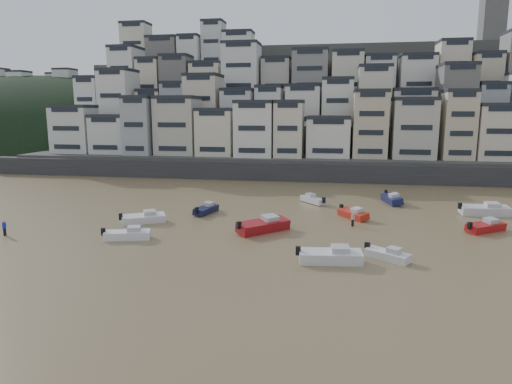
% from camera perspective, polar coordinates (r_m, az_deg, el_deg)
% --- Properties ---
extents(ground, '(400.00, 400.00, 0.00)m').
position_cam_1_polar(ground, '(29.79, -18.07, -17.86)').
color(ground, olive).
rests_on(ground, ground).
extents(sea_strip, '(340.00, 340.00, 0.00)m').
position_cam_1_polar(sea_strip, '(208.63, -26.37, 5.49)').
color(sea_strip, '#4D5A6E').
rests_on(sea_strip, ground).
extents(harbor_wall, '(140.00, 3.00, 3.50)m').
position_cam_1_polar(harbor_wall, '(88.87, 7.91, 2.45)').
color(harbor_wall, '#38383A').
rests_on(harbor_wall, ground).
extents(hillside, '(141.04, 66.00, 50.00)m').
position_cam_1_polar(hillside, '(127.85, 10.86, 9.81)').
color(hillside, '#4C4C47').
rests_on(hillside, ground).
extents(headland, '(216.00, 135.00, 53.33)m').
position_cam_1_polar(headland, '(191.84, -24.49, 5.30)').
color(headland, black).
rests_on(headland, ground).
extents(boat_a, '(6.42, 2.74, 1.70)m').
position_cam_1_polar(boat_a, '(42.25, 9.31, -7.68)').
color(boat_a, silver).
rests_on(boat_a, ground).
extents(boat_b, '(4.63, 3.92, 1.26)m').
position_cam_1_polar(boat_b, '(44.41, 16.14, -7.36)').
color(boat_b, silver).
rests_on(boat_b, ground).
extents(boat_c, '(6.54, 6.53, 1.90)m').
position_cam_1_polar(boat_c, '(51.97, 0.91, -4.00)').
color(boat_c, maroon).
rests_on(boat_c, ground).
extents(boat_d, '(5.54, 4.62, 1.50)m').
position_cam_1_polar(boat_d, '(58.34, 26.79, -3.74)').
color(boat_d, '#AC1515').
rests_on(boat_d, ground).
extents(boat_e, '(4.42, 5.10, 1.40)m').
position_cam_1_polar(boat_e, '(59.75, 12.03, -2.57)').
color(boat_e, '#B22515').
rests_on(boat_e, ground).
extents(boat_f, '(2.83, 5.29, 1.37)m').
position_cam_1_polar(boat_f, '(61.52, -6.26, -2.04)').
color(boat_f, '#12173A').
rests_on(boat_f, ground).
extents(boat_g, '(6.87, 2.73, 1.83)m').
position_cam_1_polar(boat_g, '(67.20, 26.68, -1.84)').
color(boat_g, silver).
rests_on(boat_g, ground).
extents(boat_h, '(4.60, 4.96, 1.39)m').
position_cam_1_polar(boat_h, '(68.23, 7.17, -0.82)').
color(boat_h, silver).
rests_on(boat_h, ground).
extents(boat_i, '(3.11, 6.13, 1.60)m').
position_cam_1_polar(boat_i, '(70.63, 16.61, -0.71)').
color(boat_i, '#151943').
rests_on(boat_i, ground).
extents(boat_j, '(5.54, 3.13, 1.44)m').
position_cam_1_polar(boat_j, '(51.05, -15.79, -4.93)').
color(boat_j, white).
rests_on(boat_j, ground).
extents(boat_k, '(5.83, 4.40, 1.54)m').
position_cam_1_polar(boat_k, '(57.60, -13.89, -3.06)').
color(boat_k, silver).
rests_on(boat_k, ground).
extents(person_blue, '(0.44, 0.44, 1.74)m').
position_cam_1_polar(person_blue, '(57.77, -28.94, -3.93)').
color(person_blue, '#1829BA').
rests_on(person_blue, ground).
extents(person_pink, '(0.44, 0.44, 1.74)m').
position_cam_1_polar(person_pink, '(55.68, 12.00, -3.34)').
color(person_pink, tan).
rests_on(person_pink, ground).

